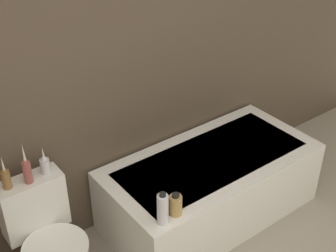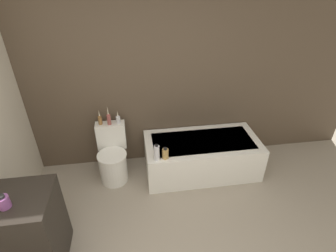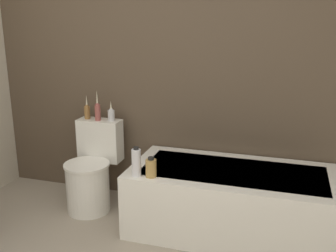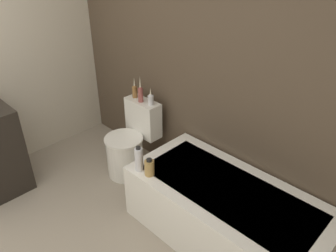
{
  "view_description": "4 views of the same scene",
  "coord_description": "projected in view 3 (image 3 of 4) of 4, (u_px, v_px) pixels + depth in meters",
  "views": [
    {
      "loc": [
        -1.11,
        -0.2,
        2.46
      ],
      "look_at": [
        0.33,
        1.7,
        0.98
      ],
      "focal_mm": 50.0,
      "sensor_mm": 36.0,
      "label": 1
    },
    {
      "loc": [
        -0.14,
        -1.08,
        2.56
      ],
      "look_at": [
        0.25,
        1.53,
        0.94
      ],
      "focal_mm": 28.0,
      "sensor_mm": 36.0,
      "label": 2
    },
    {
      "loc": [
        1.12,
        -1.04,
        1.65
      ],
      "look_at": [
        0.29,
        1.63,
        0.86
      ],
      "focal_mm": 42.0,
      "sensor_mm": 36.0,
      "label": 3
    },
    {
      "loc": [
        1.79,
        0.09,
        2.18
      ],
      "look_at": [
        0.35,
        1.54,
        0.99
      ],
      "focal_mm": 35.0,
      "sensor_mm": 36.0,
      "label": 4
    }
  ],
  "objects": [
    {
      "name": "vase_bronze",
      "position": [
        111.0,
        114.0,
        3.45
      ],
      "size": [
        0.06,
        0.06,
        0.18
      ],
      "color": "silver",
      "rests_on": "toilet"
    },
    {
      "name": "vase_silver",
      "position": [
        98.0,
        111.0,
        3.45
      ],
      "size": [
        0.05,
        0.05,
        0.27
      ],
      "color": "#994C47",
      "rests_on": "toilet"
    },
    {
      "name": "toilet",
      "position": [
        92.0,
        173.0,
        3.44
      ],
      "size": [
        0.39,
        0.55,
        0.75
      ],
      "color": "white",
      "rests_on": "ground"
    },
    {
      "name": "bathtub",
      "position": [
        232.0,
        201.0,
        3.06
      ],
      "size": [
        1.57,
        0.77,
        0.51
      ],
      "color": "white",
      "rests_on": "ground"
    },
    {
      "name": "wall_back_tiled",
      "position": [
        155.0,
        57.0,
        3.4
      ],
      "size": [
        6.4,
        0.06,
        2.6
      ],
      "color": "brown",
      "rests_on": "ground_plane"
    },
    {
      "name": "shampoo_bottle_tall",
      "position": [
        136.0,
        162.0,
        2.87
      ],
      "size": [
        0.07,
        0.07,
        0.22
      ],
      "color": "silver",
      "rests_on": "bathtub"
    },
    {
      "name": "shampoo_bottle_short",
      "position": [
        151.0,
        168.0,
        2.86
      ],
      "size": [
        0.08,
        0.08,
        0.15
      ],
      "color": "tan",
      "rests_on": "bathtub"
    },
    {
      "name": "vase_gold",
      "position": [
        87.0,
        111.0,
        3.51
      ],
      "size": [
        0.05,
        0.05,
        0.22
      ],
      "color": "olive",
      "rests_on": "toilet"
    }
  ]
}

